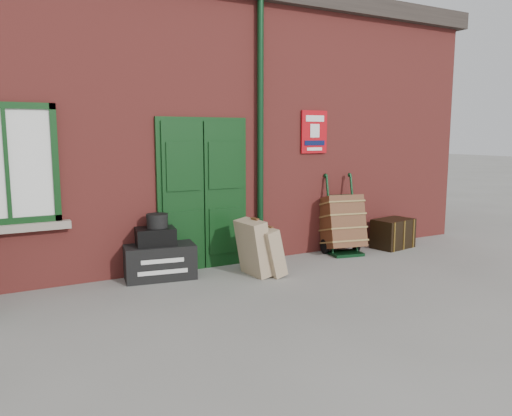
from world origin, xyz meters
TOP-DOWN VIEW (x-y plane):
  - ground at (0.00, 0.00)m, footprint 80.00×80.00m
  - station_building at (-0.00, 3.49)m, footprint 10.30×4.30m
  - houdini_trunk at (-1.07, 1.25)m, footprint 1.04×0.68m
  - strongbox at (-1.12, 1.25)m, footprint 0.59×0.47m
  - hatbox at (-1.09, 1.25)m, footprint 0.33×0.33m
  - suitcase_back at (0.16, 0.74)m, footprint 0.39×0.59m
  - suitcase_front at (0.34, 0.64)m, footprint 0.39×0.53m
  - porter_trolley at (2.13, 1.21)m, footprint 0.77×0.81m
  - dark_trunk at (3.20, 1.10)m, footprint 0.78×0.58m

SIDE VIEW (x-z plane):
  - ground at x=0.00m, z-range 0.00..0.00m
  - houdini_trunk at x=-1.07m, z-range 0.00..0.48m
  - dark_trunk at x=3.20m, z-range 0.00..0.52m
  - suitcase_front at x=0.34m, z-range 0.00..0.70m
  - suitcase_back at x=0.16m, z-range 0.00..0.81m
  - porter_trolley at x=2.13m, z-range -0.15..1.17m
  - strongbox at x=-1.12m, z-range 0.48..0.73m
  - hatbox at x=-1.09m, z-range 0.73..0.92m
  - station_building at x=0.00m, z-range -0.02..4.34m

